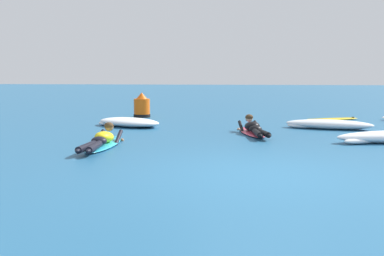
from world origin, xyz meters
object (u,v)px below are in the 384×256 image
object	(u,v)px
surfer_far	(253,129)
surfer_near	(102,141)
channel_marker_buoy	(142,108)
drifting_surfboard	(331,119)

from	to	relation	value
surfer_far	surfer_near	bearing A→B (deg)	-141.48
channel_marker_buoy	surfer_near	bearing A→B (deg)	-82.00
surfer_near	channel_marker_buoy	bearing A→B (deg)	98.00
surfer_near	drifting_surfboard	distance (m)	9.04
surfer_far	drifting_surfboard	distance (m)	4.98
surfer_far	drifting_surfboard	xyz separation A→B (m)	(2.71, 4.18, -0.11)
channel_marker_buoy	surfer_far	bearing A→B (deg)	-44.91
surfer_far	channel_marker_buoy	xyz separation A→B (m)	(-4.23, 4.21, 0.23)
drifting_surfboard	surfer_far	bearing A→B (deg)	-122.90
surfer_far	drifting_surfboard	world-z (taller)	surfer_far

